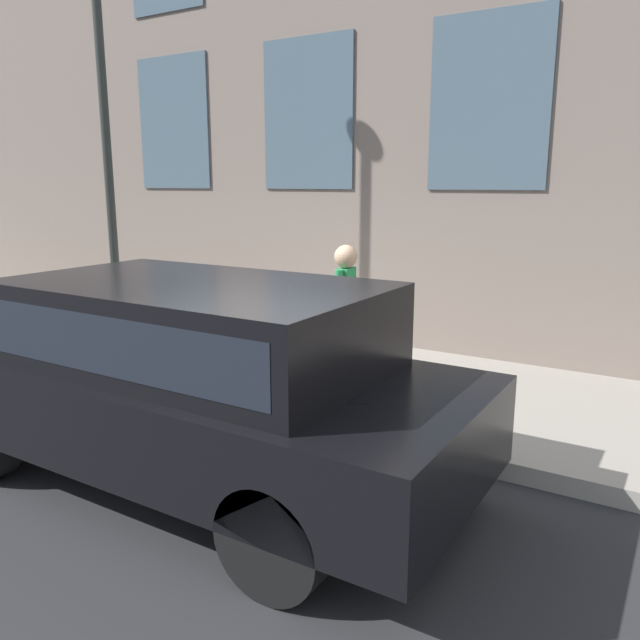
# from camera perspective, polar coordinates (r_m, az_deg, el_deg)

# --- Properties ---
(ground_plane) EXTENTS (80.00, 80.00, 0.00)m
(ground_plane) POSITION_cam_1_polar(r_m,az_deg,el_deg) (6.89, -5.53, -9.22)
(ground_plane) COLOR #2D2D30
(sidewalk) EXTENTS (3.14, 60.00, 0.18)m
(sidewalk) POSITION_cam_1_polar(r_m,az_deg,el_deg) (8.09, 1.18, -5.18)
(sidewalk) COLOR #A8A093
(sidewalk) RESTS_ON ground_plane
(fire_hydrant) EXTENTS (0.28, 0.41, 0.69)m
(fire_hydrant) POSITION_cam_1_polar(r_m,az_deg,el_deg) (7.23, -2.35, -3.72)
(fire_hydrant) COLOR red
(fire_hydrant) RESTS_ON sidewalk
(person) EXTENTS (0.40, 0.27, 1.67)m
(person) POSITION_cam_1_polar(r_m,az_deg,el_deg) (7.22, 2.35, 1.61)
(person) COLOR #726651
(person) RESTS_ON sidewalk
(parked_truck_black_near) EXTENTS (2.04, 4.98, 1.75)m
(parked_truck_black_near) POSITION_cam_1_polar(r_m,az_deg,el_deg) (5.34, -11.78, -4.34)
(parked_truck_black_near) COLOR black
(parked_truck_black_near) RESTS_ON ground_plane
(street_lamp) EXTENTS (0.36, 0.36, 6.20)m
(street_lamp) POSITION_cam_1_polar(r_m,az_deg,el_deg) (9.23, -19.37, 20.75)
(street_lamp) COLOR #2D332D
(street_lamp) RESTS_ON sidewalk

